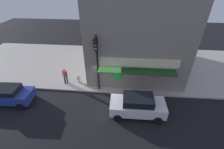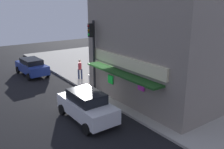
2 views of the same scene
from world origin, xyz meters
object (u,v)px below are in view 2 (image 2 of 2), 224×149
object	(u,v)px
trash_can	(131,91)
pedestrian	(80,68)
traffic_light	(93,47)
potted_plant_by_doorway	(127,83)
fire_hydrant	(90,77)
parked_car_blue	(32,67)
parked_car_white	(87,106)

from	to	relation	value
trash_can	pedestrian	xyz separation A→B (m)	(-5.94, -0.91, 0.54)
traffic_light	pedestrian	bearing A→B (deg)	168.50
traffic_light	potted_plant_by_doorway	world-z (taller)	traffic_light
traffic_light	pedestrian	size ratio (longest dim) A/B	3.07
trash_can	fire_hydrant	bearing A→B (deg)	-172.86
potted_plant_by_doorway	trash_can	bearing A→B (deg)	-26.61
trash_can	parked_car_blue	xyz separation A→B (m)	(-10.08, -3.82, 0.25)
pedestrian	parked_car_white	xyz separation A→B (m)	(6.89, -3.27, -0.22)
traffic_light	parked_car_white	bearing A→B (deg)	-36.52
fire_hydrant	trash_can	distance (m)	4.77
trash_can	parked_car_white	size ratio (longest dim) A/B	0.20
traffic_light	trash_can	world-z (taller)	traffic_light
trash_can	potted_plant_by_doorway	world-z (taller)	potted_plant_by_doorway
fire_hydrant	potted_plant_by_doorway	distance (m)	3.67
potted_plant_by_doorway	parked_car_blue	bearing A→B (deg)	-153.11
traffic_light	trash_can	distance (m)	4.22
fire_hydrant	pedestrian	xyz separation A→B (m)	(-1.21, -0.32, 0.57)
traffic_light	parked_car_blue	world-z (taller)	traffic_light
pedestrian	parked_car_white	size ratio (longest dim) A/B	0.40
pedestrian	parked_car_blue	bearing A→B (deg)	-144.90
fire_hydrant	parked_car_blue	world-z (taller)	parked_car_blue
potted_plant_by_doorway	parked_car_white	bearing A→B (deg)	-65.20
pedestrian	trash_can	bearing A→B (deg)	8.71
pedestrian	potted_plant_by_doorway	world-z (taller)	pedestrian
parked_car_white	trash_can	bearing A→B (deg)	102.73
pedestrian	parked_car_blue	distance (m)	5.06
trash_can	parked_car_blue	size ratio (longest dim) A/B	0.19
pedestrian	potted_plant_by_doorway	xyz separation A→B (m)	(4.66, 1.55, -0.42)
fire_hydrant	parked_car_white	bearing A→B (deg)	-32.26
parked_car_white	fire_hydrant	bearing A→B (deg)	147.74
pedestrian	parked_car_white	distance (m)	7.63
traffic_light	fire_hydrant	distance (m)	3.85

